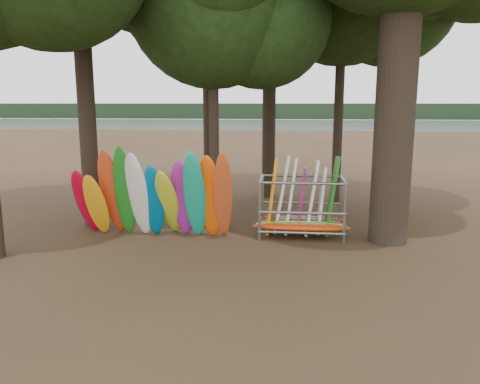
# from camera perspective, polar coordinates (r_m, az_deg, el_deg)

# --- Properties ---
(ground) EXTENTS (120.00, 120.00, 0.00)m
(ground) POSITION_cam_1_polar(r_m,az_deg,el_deg) (14.52, 1.36, -6.59)
(ground) COLOR #47331E
(ground) RESTS_ON ground
(lake) EXTENTS (160.00, 160.00, 0.00)m
(lake) POSITION_cam_1_polar(r_m,az_deg,el_deg) (73.94, 5.25, 7.49)
(lake) COLOR gray
(lake) RESTS_ON ground
(far_shore) EXTENTS (160.00, 4.00, 4.00)m
(far_shore) POSITION_cam_1_polar(r_m,az_deg,el_deg) (123.83, 5.64, 9.77)
(far_shore) COLOR black
(far_shore) RESTS_ON ground
(oak_5) EXTENTS (6.65, 6.65, 10.57)m
(oak_5) POSITION_cam_1_polar(r_m,az_deg,el_deg) (16.80, -3.36, 22.21)
(oak_5) COLOR black
(oak_5) RESTS_ON ground
(kayak_row) EXTENTS (5.41, 2.03, 3.17)m
(kayak_row) POSITION_cam_1_polar(r_m,az_deg,el_deg) (15.29, -10.40, -0.68)
(kayak_row) COLOR red
(kayak_row) RESTS_ON ground
(storage_rack) EXTENTS (3.17, 1.53, 2.66)m
(storage_rack) POSITION_cam_1_polar(r_m,az_deg,el_deg) (15.54, 7.48, -2.02)
(storage_rack) COLOR gray
(storage_rack) RESTS_ON ground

